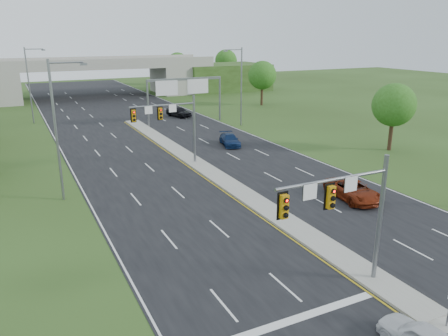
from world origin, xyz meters
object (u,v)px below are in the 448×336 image
(overpass, at_px, (93,80))
(car_far_a, at_px, (353,190))
(signal_mast_near, at_px, (349,206))
(signal_mast_far, at_px, (173,120))
(sign_gantry, at_px, (184,88))
(car_far_b, at_px, (230,140))
(car_far_c, at_px, (179,112))

(overpass, xyz_separation_m, car_far_a, (7.35, -70.18, -2.78))
(signal_mast_near, bearing_deg, signal_mast_far, 90.00)
(sign_gantry, distance_m, car_far_b, 15.57)
(signal_mast_far, relative_size, sign_gantry, 0.60)
(signal_mast_far, distance_m, overpass, 55.13)
(signal_mast_near, height_order, overpass, overpass)
(car_far_a, height_order, car_far_b, car_far_a)
(car_far_a, xyz_separation_m, car_far_b, (-0.75, 20.21, -0.09))
(signal_mast_near, distance_m, car_far_c, 51.73)
(car_far_b, bearing_deg, sign_gantry, 102.93)
(overpass, xyz_separation_m, car_far_b, (6.59, -49.97, -2.87))
(car_far_a, distance_m, car_far_c, 40.70)
(sign_gantry, bearing_deg, car_far_c, 78.44)
(car_far_c, bearing_deg, sign_gantry, -118.96)
(sign_gantry, distance_m, car_far_a, 35.39)
(signal_mast_near, bearing_deg, car_far_a, 45.83)
(car_far_a, relative_size, car_far_b, 1.19)
(sign_gantry, bearing_deg, overpass, 100.79)
(signal_mast_far, distance_m, sign_gantry, 21.91)
(overpass, distance_m, car_far_b, 50.48)
(signal_mast_near, xyz_separation_m, car_far_a, (9.61, 9.89, -3.95))
(car_far_b, bearing_deg, car_far_c, 99.82)
(sign_gantry, xyz_separation_m, car_far_c, (1.14, 5.59, -4.39))
(sign_gantry, height_order, overpass, overpass)
(overpass, distance_m, car_far_c, 30.63)
(car_far_a, bearing_deg, overpass, 102.86)
(signal_mast_near, height_order, sign_gantry, signal_mast_near)
(signal_mast_near, xyz_separation_m, car_far_c, (10.09, 50.59, -3.88))
(signal_mast_near, xyz_separation_m, overpass, (2.26, 80.07, -1.17))
(signal_mast_far, relative_size, car_far_b, 1.53)
(overpass, bearing_deg, car_far_a, -84.02)
(car_far_a, bearing_deg, signal_mast_near, -127.29)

